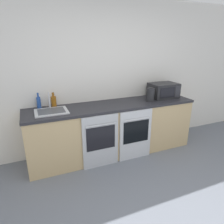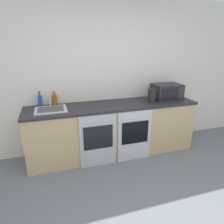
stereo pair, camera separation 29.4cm
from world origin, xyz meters
The scene contains 9 objects.
wall_back centered at (0.00, 2.10, 1.30)m, with size 10.00×0.06×2.60m.
counter_back centered at (0.00, 1.76, 0.45)m, with size 2.87×0.66×0.90m.
oven_left centered at (-0.35, 1.42, 0.44)m, with size 0.57×0.06×0.86m.
oven_right centered at (0.26, 1.42, 0.44)m, with size 0.57×0.06×0.86m.
microwave centered at (1.04, 1.82, 1.04)m, with size 0.50×0.37×0.27m.
bottle_blue centered at (-1.16, 2.00, 1.00)m, with size 0.06×0.06×0.25m.
bottle_amber centered at (-0.93, 2.00, 0.99)m, with size 0.08×0.08×0.23m.
kettle centered at (0.67, 1.68, 1.02)m, with size 0.14×0.14×0.24m.
sink centered at (-1.01, 1.75, 0.92)m, with size 0.48×0.39×0.26m.
Camera 2 is at (-0.97, -1.29, 1.87)m, focal length 32.00 mm.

